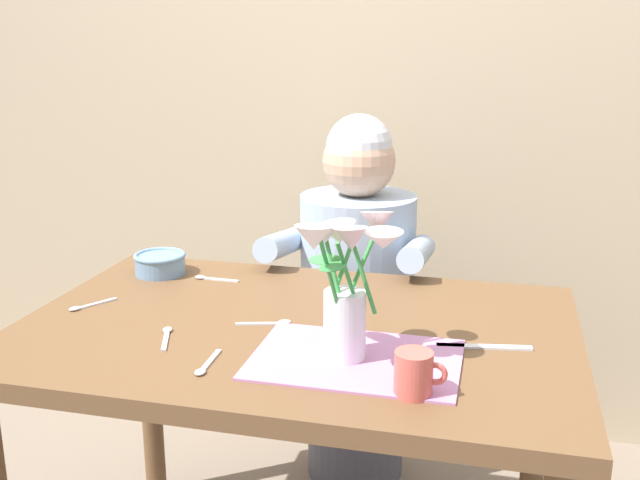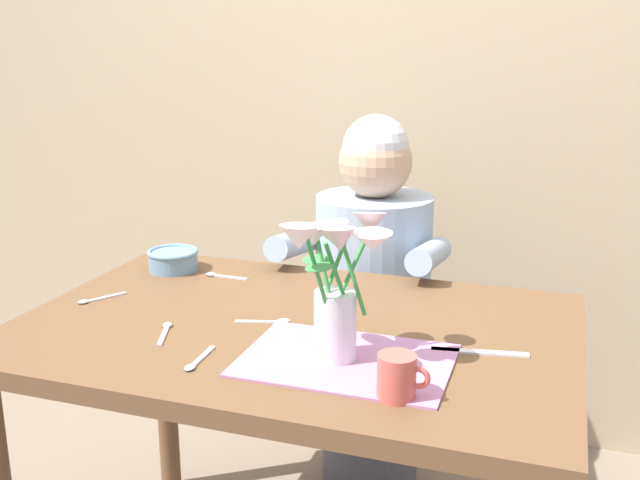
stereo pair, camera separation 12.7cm
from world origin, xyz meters
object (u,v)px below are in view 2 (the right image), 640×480
at_px(seated_person, 372,307).
at_px(ceramic_bowl, 173,259).
at_px(flower_vase, 336,277).
at_px(dinner_knife, 480,352).
at_px(coffee_cup, 397,377).

height_order(seated_person, ceramic_bowl, seated_person).
bearing_deg(flower_vase, dinner_knife, 25.63).
xyz_separation_m(dinner_knife, coffee_cup, (-0.11, -0.23, 0.04)).
xyz_separation_m(ceramic_bowl, dinner_knife, (0.84, -0.29, -0.03)).
xyz_separation_m(seated_person, dinner_knife, (0.39, -0.65, 0.18)).
relative_size(seated_person, ceramic_bowl, 8.35).
height_order(ceramic_bowl, dinner_knife, ceramic_bowl).
bearing_deg(ceramic_bowl, dinner_knife, -18.74).
bearing_deg(seated_person, flower_vase, -84.47).
xyz_separation_m(ceramic_bowl, coffee_cup, (0.73, -0.52, 0.01)).
distance_m(seated_person, flower_vase, 0.85).
distance_m(flower_vase, coffee_cup, 0.22).
distance_m(ceramic_bowl, dinner_knife, 0.89).
relative_size(ceramic_bowl, coffee_cup, 1.46).
height_order(ceramic_bowl, coffee_cup, coffee_cup).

